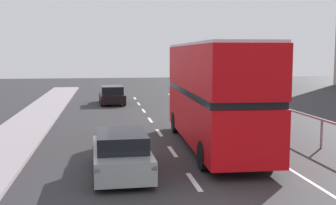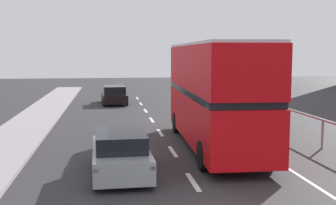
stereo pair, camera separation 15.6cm
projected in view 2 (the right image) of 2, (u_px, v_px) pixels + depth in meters
The scene contains 5 objects.
lane_paint_markings at pixel (220, 145), 18.32m from camera, with size 3.65×46.00×0.01m.
bridge_side_railing at pixel (304, 119), 19.28m from camera, with size 0.10×42.00×1.23m.
double_decker_bus_red at pixel (214, 92), 17.64m from camera, with size 2.74×10.08×4.30m.
hatchback_car_near at pixel (121, 153), 13.89m from camera, with size 1.88×4.31×1.40m.
sedan_car_ahead at pixel (114, 95), 33.28m from camera, with size 2.01×4.34×1.39m.
Camera 2 is at (-2.52, -9.04, 3.89)m, focal length 46.03 mm.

